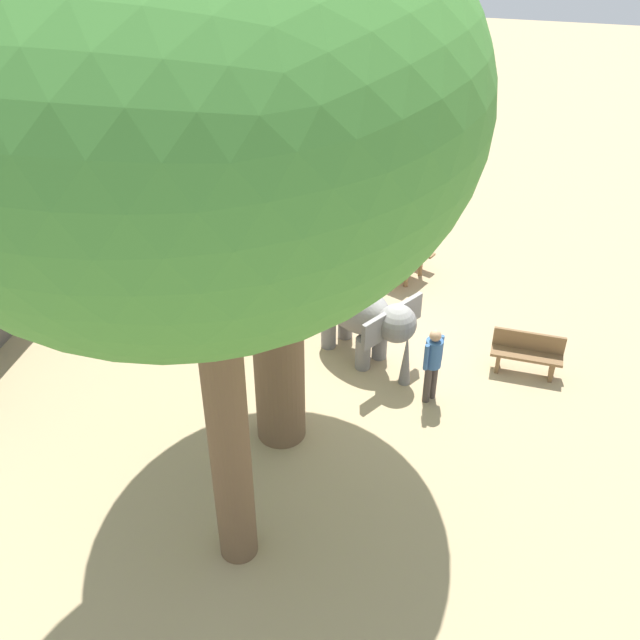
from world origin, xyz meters
TOP-DOWN VIEW (x-y plane):
  - ground_plane at (0.00, 0.00)m, footprint 60.00×60.00m
  - elephant at (0.16, 0.42)m, footprint 2.14×2.32m
  - person_handler at (-0.87, -1.06)m, footprint 0.44×0.33m
  - shade_tree_main at (-5.02, 1.45)m, footprint 6.46×5.92m
  - shade_tree_secondary at (-2.38, 1.48)m, footprint 6.04×5.54m
  - wooden_bench at (0.40, -2.86)m, footprint 0.48×1.42m
  - picnic_table_near at (0.57, 3.04)m, footprint 1.95×1.96m
  - picnic_table_far at (3.61, 0.27)m, footprint 1.98×1.99m
  - market_stall_green at (2.00, 8.82)m, footprint 2.50×2.50m

SIDE VIEW (x-z plane):
  - ground_plane at x=0.00m, z-range 0.00..0.00m
  - wooden_bench at x=0.40m, z-range 0.03..0.91m
  - picnic_table_near at x=0.57m, z-range 0.20..0.98m
  - picnic_table_far at x=3.61m, z-range 0.20..0.98m
  - person_handler at x=-0.87m, z-range 0.14..1.76m
  - elephant at x=0.16m, z-range 0.23..1.92m
  - market_stall_green at x=2.00m, z-range -0.12..2.40m
  - shade_tree_secondary at x=-2.38m, z-range 1.69..9.51m
  - shade_tree_main at x=-5.02m, z-range 2.35..11.72m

